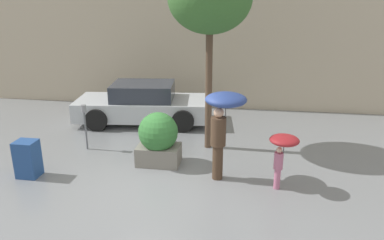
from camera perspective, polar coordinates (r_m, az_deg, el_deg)
name	(u,v)px	position (r m, az deg, el deg)	size (l,w,h in m)	color
ground_plane	(153,183)	(8.87, -5.92, -9.51)	(40.00, 40.00, 0.00)	slate
building_facade	(194,28)	(14.26, 0.34, 13.88)	(18.00, 0.30, 6.00)	#B7A88E
planter_box	(158,138)	(9.54, -5.16, -2.79)	(1.09, 1.01, 1.37)	gray
person_adult	(223,115)	(8.47, 4.76, 0.81)	(0.94, 0.94, 2.09)	#473323
person_child	(283,147)	(8.36, 13.67, -3.99)	(0.64, 0.64, 1.29)	#B76684
parked_car_near	(144,104)	(12.79, -7.38, 2.40)	(4.65, 2.38, 1.37)	#B7BCC1
parking_meter	(85,118)	(10.74, -16.05, 0.34)	(0.14, 0.14, 1.30)	#595B60
newspaper_box	(28,159)	(9.77, -23.76, -5.44)	(0.50, 0.44, 0.90)	navy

